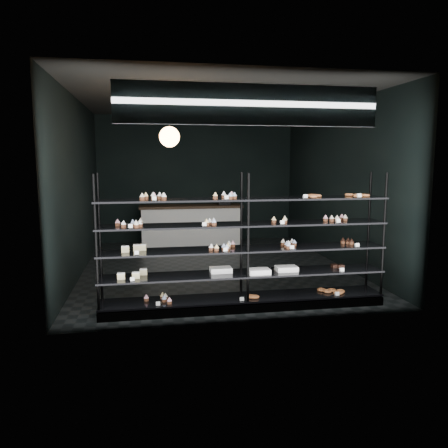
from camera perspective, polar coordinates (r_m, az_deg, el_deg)
The scene contains 5 objects.
room at distance 8.39m, azimuth -1.28°, elevation 5.03°, with size 5.01×6.01×3.20m.
display_shelf at distance 6.14m, azimuth 2.47°, elevation -5.32°, with size 4.00×0.50×1.91m.
signage at distance 5.54m, azimuth 3.41°, elevation 15.30°, with size 3.30×0.05×0.50m.
pendant_lamp at distance 7.15m, azimuth -7.13°, elevation 11.24°, with size 0.32×0.32×0.89m.
service_counter at distance 10.94m, azimuth -4.26°, elevation -0.02°, with size 2.54×0.65×1.23m.
Camera 1 is at (-1.26, -8.28, 2.06)m, focal length 35.00 mm.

